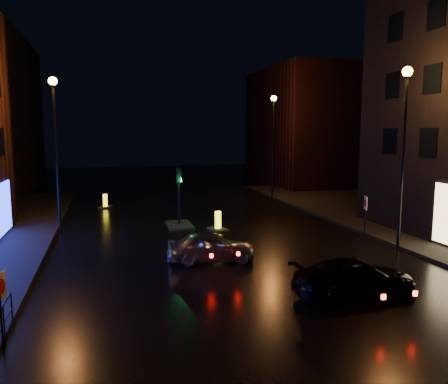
{
  "coord_description": "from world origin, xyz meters",
  "views": [
    {
      "loc": [
        -5.26,
        -11.04,
        5.49
      ],
      "look_at": [
        -0.14,
        7.82,
        2.8
      ],
      "focal_mm": 35.0,
      "sensor_mm": 36.0,
      "label": 1
    }
  ],
  "objects_px": {
    "silver_hatchback": "(211,247)",
    "road_sign_right": "(365,206)",
    "traffic_signal": "(179,217)",
    "road_sign_left": "(0,294)",
    "dark_sedan": "(355,278)",
    "bollard_near": "(218,226)",
    "bollard_far": "(105,205)"
  },
  "relations": [
    {
      "from": "road_sign_right",
      "to": "silver_hatchback",
      "type": "bearing_deg",
      "value": 33.53
    },
    {
      "from": "bollard_near",
      "to": "road_sign_right",
      "type": "xyz_separation_m",
      "value": [
        7.17,
        -3.41,
        1.37
      ]
    },
    {
      "from": "bollard_near",
      "to": "bollard_far",
      "type": "relative_size",
      "value": 1.05
    },
    {
      "from": "traffic_signal",
      "to": "road_sign_left",
      "type": "relative_size",
      "value": 1.67
    },
    {
      "from": "bollard_near",
      "to": "road_sign_right",
      "type": "bearing_deg",
      "value": -40.81
    },
    {
      "from": "silver_hatchback",
      "to": "road_sign_right",
      "type": "distance_m",
      "value": 9.28
    },
    {
      "from": "silver_hatchback",
      "to": "bollard_far",
      "type": "relative_size",
      "value": 2.79
    },
    {
      "from": "dark_sedan",
      "to": "bollard_near",
      "type": "relative_size",
      "value": 3.05
    },
    {
      "from": "traffic_signal",
      "to": "road_sign_right",
      "type": "distance_m",
      "value": 10.49
    },
    {
      "from": "traffic_signal",
      "to": "road_sign_left",
      "type": "xyz_separation_m",
      "value": [
        -6.7,
        -13.68,
        1.04
      ]
    },
    {
      "from": "road_sign_right",
      "to": "bollard_near",
      "type": "bearing_deg",
      "value": -6.41
    },
    {
      "from": "bollard_near",
      "to": "bollard_far",
      "type": "distance_m",
      "value": 11.1
    },
    {
      "from": "bollard_near",
      "to": "road_sign_left",
      "type": "distance_m",
      "value": 14.83
    },
    {
      "from": "traffic_signal",
      "to": "bollard_far",
      "type": "relative_size",
      "value": 2.58
    },
    {
      "from": "bollard_near",
      "to": "bollard_far",
      "type": "bearing_deg",
      "value": 108.13
    },
    {
      "from": "traffic_signal",
      "to": "silver_hatchback",
      "type": "distance_m",
      "value": 7.41
    },
    {
      "from": "bollard_far",
      "to": "road_sign_left",
      "type": "height_order",
      "value": "road_sign_left"
    },
    {
      "from": "traffic_signal",
      "to": "road_sign_right",
      "type": "relative_size",
      "value": 1.61
    },
    {
      "from": "dark_sedan",
      "to": "bollard_far",
      "type": "distance_m",
      "value": 21.72
    },
    {
      "from": "silver_hatchback",
      "to": "bollard_far",
      "type": "xyz_separation_m",
      "value": [
        -4.35,
        14.98,
        -0.42
      ]
    },
    {
      "from": "traffic_signal",
      "to": "bollard_far",
      "type": "distance_m",
      "value": 8.66
    },
    {
      "from": "traffic_signal",
      "to": "bollard_near",
      "type": "xyz_separation_m",
      "value": [
        1.93,
        -1.69,
        -0.27
      ]
    },
    {
      "from": "dark_sedan",
      "to": "road_sign_right",
      "type": "height_order",
      "value": "road_sign_right"
    },
    {
      "from": "silver_hatchback",
      "to": "road_sign_left",
      "type": "height_order",
      "value": "road_sign_left"
    },
    {
      "from": "bollard_far",
      "to": "road_sign_left",
      "type": "bearing_deg",
      "value": -77.21
    },
    {
      "from": "silver_hatchback",
      "to": "road_sign_right",
      "type": "height_order",
      "value": "road_sign_right"
    },
    {
      "from": "dark_sedan",
      "to": "road_sign_left",
      "type": "xyz_separation_m",
      "value": [
        -10.59,
        -1.1,
        0.92
      ]
    },
    {
      "from": "road_sign_right",
      "to": "traffic_signal",
      "type": "bearing_deg",
      "value": -10.24
    },
    {
      "from": "dark_sedan",
      "to": "bollard_near",
      "type": "height_order",
      "value": "dark_sedan"
    },
    {
      "from": "dark_sedan",
      "to": "bollard_far",
      "type": "relative_size",
      "value": 3.21
    },
    {
      "from": "road_sign_right",
      "to": "bollard_far",
      "type": "bearing_deg",
      "value": -24.58
    },
    {
      "from": "road_sign_left",
      "to": "road_sign_right",
      "type": "bearing_deg",
      "value": 52.2
    }
  ]
}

